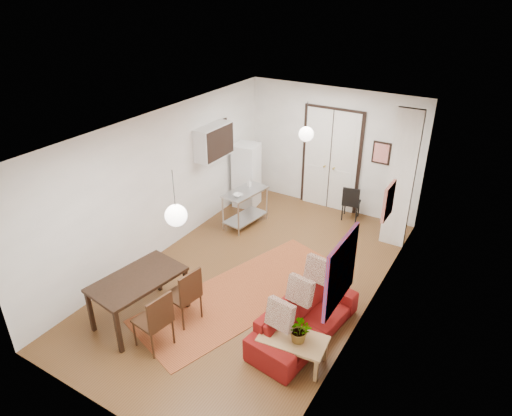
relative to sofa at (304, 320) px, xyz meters
The scene contains 27 objects.
floor 1.75m from the sofa, 148.14° to the left, with size 7.00×7.00×0.00m, color brown.
ceiling 3.12m from the sofa, 148.14° to the left, with size 4.20×7.00×0.02m, color white.
wall_back 4.78m from the sofa, 108.34° to the left, with size 4.20×0.02×2.90m, color white.
wall_front 3.19m from the sofa, 119.41° to the right, with size 4.20×0.02×2.90m, color white.
wall_left 3.85m from the sofa, 165.70° to the left, with size 0.02×7.00×2.90m, color white.
wall_right 1.60m from the sofa, 54.86° to the left, with size 0.02×7.00×2.90m, color white.
double_doors 4.69m from the sofa, 108.51° to the left, with size 1.44×0.06×2.50m, color white.
stub_partition 3.67m from the sofa, 83.58° to the left, with size 0.50×0.10×2.90m, color white.
wall_cabinet 4.45m from the sofa, 144.54° to the left, with size 0.35×1.00×0.70m, color silver.
painting_popart 1.52m from the sofa, 29.12° to the right, with size 0.05×1.00×1.00m, color red.
painting_abstract 2.35m from the sofa, 70.23° to the left, with size 0.05×0.50×0.60m, color #F0E3C8.
poster_back 4.58m from the sofa, 94.06° to the left, with size 0.40×0.03×0.50m, color red.
print_left 4.86m from the sofa, 140.53° to the left, with size 0.03×0.44×0.54m, color #9D7141.
pendant_back 3.79m from the sofa, 116.67° to the left, with size 0.30×0.30×0.80m.
pendant_front 2.67m from the sofa, 143.22° to the right, with size 0.30×0.30×0.80m.
kilim_rug 1.45m from the sofa, 163.76° to the left, with size 1.48×3.96×0.01m, color #A65329.
sofa is the anchor object (origin of this frame).
coffee_table 0.58m from the sofa, 81.42° to the right, with size 1.02×0.64×0.43m.
potted_plant 0.69m from the sofa, 71.97° to the right, with size 0.33×0.38×0.42m, color #325D29.
kitchen_counter 3.75m from the sofa, 136.45° to the left, with size 0.68×1.14×0.83m.
bowl 3.58m from the sofa, 139.97° to the left, with size 0.19×0.19×0.05m, color white.
soap_bottle 4.00m from the sofa, 134.32° to the left, with size 0.08×0.08×0.17m, color teal.
fridge 4.73m from the sofa, 133.08° to the left, with size 0.55×0.55×1.56m, color white.
dining_table 2.70m from the sofa, 157.63° to the right, with size 1.04×1.57×0.81m.
dining_chair_near 1.97m from the sofa, 163.19° to the right, with size 0.54×0.71×1.00m.
dining_chair_far 2.28m from the sofa, 145.93° to the right, with size 0.54×0.71×1.00m.
black_side_chair 4.21m from the sofa, 100.40° to the left, with size 0.44×0.44×0.84m.
Camera 1 is at (3.65, -6.01, 5.11)m, focal length 32.00 mm.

